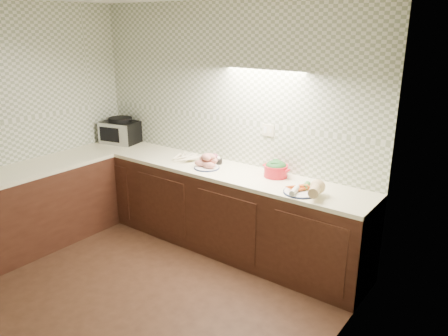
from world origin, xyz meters
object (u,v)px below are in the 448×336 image
Objects in this scene: toaster_oven at (121,131)px; dutch_oven at (276,169)px; parsnip_pile at (184,157)px; sweet_potato_plate at (207,162)px; onion_bowl at (216,160)px; veg_plate at (309,188)px.

toaster_oven reaches higher than dutch_oven.
sweet_potato_plate reaches higher than parsnip_pile.
parsnip_pile is at bearing -163.79° from onion_bowl.
toaster_oven is 2.78m from veg_plate.
toaster_oven is at bearing -173.86° from dutch_oven.
sweet_potato_plate is 0.90× the size of dutch_oven.
toaster_oven is 1.54m from onion_bowl.
dutch_oven reaches higher than onion_bowl.
veg_plate reaches higher than parsnip_pile.
veg_plate is at bearing -1.72° from sweet_potato_plate.
veg_plate is at bearing -10.06° from onion_bowl.
toaster_oven is at bearing 175.69° from veg_plate.
parsnip_pile is 0.41m from sweet_potato_plate.
sweet_potato_plate is 1.20m from veg_plate.
sweet_potato_plate is at bearing -159.20° from dutch_oven.
toaster_oven is at bearing 173.70° from sweet_potato_plate.
veg_plate is (2.77, -0.21, -0.10)m from toaster_oven.
parsnip_pile is (1.17, -0.10, -0.12)m from toaster_oven.
onion_bowl reaches higher than parsnip_pile.
toaster_oven reaches higher than veg_plate.
onion_bowl is (0.37, 0.11, 0.01)m from parsnip_pile.
parsnip_pile is at bearing 175.99° from veg_plate.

